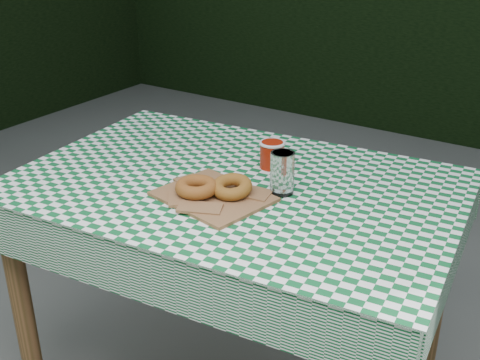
# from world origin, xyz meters

# --- Properties ---
(table) EXTENTS (1.26, 0.90, 0.75)m
(table) POSITION_xyz_m (-0.05, 0.18, 0.38)
(table) COLOR brown
(table) RESTS_ON ground
(tablecloth) EXTENTS (1.28, 0.92, 0.01)m
(tablecloth) POSITION_xyz_m (-0.05, 0.18, 0.75)
(tablecloth) COLOR #0D5327
(tablecloth) RESTS_ON table
(paper_bag) EXTENTS (0.31, 0.27, 0.01)m
(paper_bag) POSITION_xyz_m (-0.05, 0.06, 0.76)
(paper_bag) COLOR olive
(paper_bag) RESTS_ON tablecloth
(bagel_front) EXTENTS (0.15, 0.15, 0.04)m
(bagel_front) POSITION_xyz_m (-0.08, 0.04, 0.79)
(bagel_front) COLOR brown
(bagel_front) RESTS_ON paper_bag
(bagel_back) EXTENTS (0.12, 0.12, 0.03)m
(bagel_back) POSITION_xyz_m (-0.01, 0.09, 0.79)
(bagel_back) COLOR brown
(bagel_back) RESTS_ON paper_bag
(coffee_mug) EXTENTS (0.16, 0.16, 0.08)m
(coffee_mug) POSITION_xyz_m (-0.02, 0.32, 0.80)
(coffee_mug) COLOR maroon
(coffee_mug) RESTS_ON tablecloth
(drinking_glass) EXTENTS (0.07, 0.07, 0.11)m
(drinking_glass) POSITION_xyz_m (0.09, 0.19, 0.81)
(drinking_glass) COLOR white
(drinking_glass) RESTS_ON tablecloth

